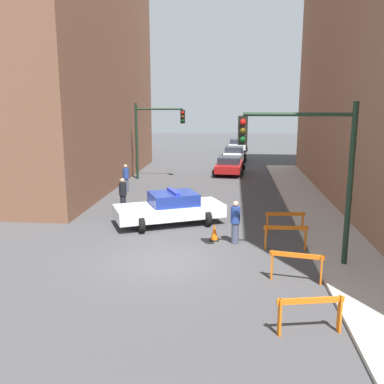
% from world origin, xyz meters
% --- Properties ---
extents(ground_plane, '(120.00, 120.00, 0.00)m').
position_xyz_m(ground_plane, '(0.00, 0.00, 0.00)').
color(ground_plane, '#424244').
extents(sidewalk_right, '(2.40, 44.00, 0.12)m').
position_xyz_m(sidewalk_right, '(6.20, 0.00, 0.06)').
color(sidewalk_right, '#B2ADA3').
rests_on(sidewalk_right, ground_plane).
extents(traffic_light_near, '(3.64, 0.35, 5.20)m').
position_xyz_m(traffic_light_near, '(4.73, 0.00, 3.53)').
color(traffic_light_near, black).
rests_on(traffic_light_near, sidewalk_right).
extents(traffic_light_far, '(3.44, 0.35, 5.20)m').
position_xyz_m(traffic_light_far, '(-3.30, 15.34, 3.40)').
color(traffic_light_far, black).
rests_on(traffic_light_far, ground_plane).
extents(police_car, '(5.04, 3.64, 1.52)m').
position_xyz_m(police_car, '(-0.48, 4.42, 0.72)').
color(police_car, white).
rests_on(police_car, ground_plane).
extents(parked_car_near, '(2.47, 4.42, 1.31)m').
position_xyz_m(parked_car_near, '(1.96, 17.96, 0.67)').
color(parked_car_near, maroon).
rests_on(parked_car_near, ground_plane).
extents(parked_car_mid, '(2.33, 4.33, 1.31)m').
position_xyz_m(parked_car_mid, '(2.30, 25.14, 0.67)').
color(parked_car_mid, silver).
rests_on(parked_car_mid, ground_plane).
extents(parked_car_far, '(2.34, 4.34, 1.31)m').
position_xyz_m(parked_car_far, '(2.66, 33.10, 0.67)').
color(parked_car_far, silver).
rests_on(parked_car_far, ground_plane).
extents(pedestrian_crossing, '(0.51, 0.51, 1.66)m').
position_xyz_m(pedestrian_crossing, '(-3.11, 6.37, 0.86)').
color(pedestrian_crossing, black).
rests_on(pedestrian_crossing, ground_plane).
extents(pedestrian_corner, '(0.45, 0.45, 1.66)m').
position_xyz_m(pedestrian_corner, '(-4.10, 10.91, 0.86)').
color(pedestrian_corner, '#474C66').
rests_on(pedestrian_corner, ground_plane).
extents(pedestrian_sidewalk, '(0.46, 0.46, 1.66)m').
position_xyz_m(pedestrian_sidewalk, '(2.35, 2.04, 0.86)').
color(pedestrian_sidewalk, '#474C66').
rests_on(pedestrian_sidewalk, ground_plane).
extents(barrier_front, '(1.58, 0.45, 0.90)m').
position_xyz_m(barrier_front, '(4.06, -4.30, 0.62)').
color(barrier_front, orange).
rests_on(barrier_front, ground_plane).
extents(barrier_mid, '(1.58, 0.44, 0.90)m').
position_xyz_m(barrier_mid, '(4.17, -1.33, 0.62)').
color(barrier_mid, orange).
rests_on(barrier_mid, ground_plane).
extents(barrier_back, '(1.60, 0.22, 0.90)m').
position_xyz_m(barrier_back, '(4.18, 1.51, 0.62)').
color(barrier_back, orange).
rests_on(barrier_back, ground_plane).
extents(barrier_corner, '(1.60, 0.32, 0.90)m').
position_xyz_m(barrier_corner, '(4.38, 3.47, 0.62)').
color(barrier_corner, orange).
rests_on(barrier_corner, ground_plane).
extents(traffic_cone, '(0.36, 0.36, 0.66)m').
position_xyz_m(traffic_cone, '(1.55, 2.34, 0.32)').
color(traffic_cone, black).
rests_on(traffic_cone, ground_plane).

